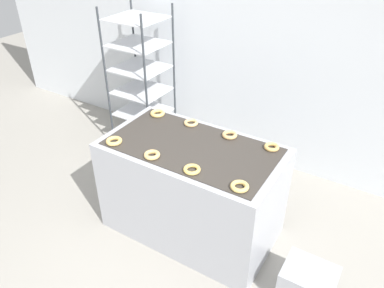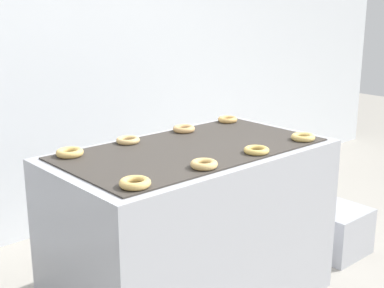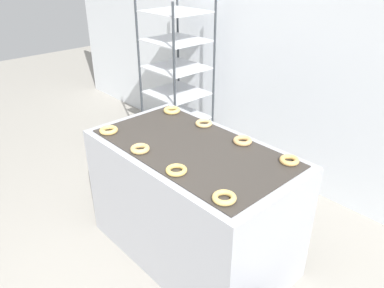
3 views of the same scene
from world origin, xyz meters
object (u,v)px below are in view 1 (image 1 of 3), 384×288
(baking_rack_cart, at_px, (141,80))
(glaze_bin, at_px, (307,285))
(fryer_machine, at_px, (192,190))
(donut_near_right, at_px, (240,186))
(donut_near_left, at_px, (114,141))
(donut_far_right, at_px, (272,147))
(donut_near_midleft, at_px, (152,155))
(donut_far_midright, at_px, (230,135))
(donut_far_left, at_px, (157,113))
(donut_far_midleft, at_px, (191,123))
(donut_near_midright, at_px, (192,169))

(baking_rack_cart, xyz_separation_m, glaze_bin, (2.47, -1.19, -0.72))
(fryer_machine, bearing_deg, donut_near_right, -27.11)
(donut_near_right, bearing_deg, donut_near_left, -179.74)
(donut_far_right, bearing_deg, donut_near_midleft, -141.67)
(fryer_machine, xyz_separation_m, baking_rack_cart, (-1.31, 0.99, 0.41))
(donut_far_midright, bearing_deg, fryer_machine, -123.66)
(donut_near_left, xyz_separation_m, donut_far_midright, (0.79, 0.60, -0.00))
(donut_near_midleft, relative_size, donut_near_right, 0.97)
(donut_far_left, bearing_deg, donut_far_midleft, 2.13)
(donut_near_left, distance_m, donut_far_right, 1.31)
(glaze_bin, height_order, donut_near_right, donut_near_right)
(fryer_machine, xyz_separation_m, glaze_bin, (1.16, -0.20, -0.30))
(glaze_bin, height_order, donut_near_left, donut_near_left)
(fryer_machine, bearing_deg, donut_near_left, -153.01)
(donut_far_midright, bearing_deg, donut_near_midright, -91.76)
(fryer_machine, relative_size, donut_far_midleft, 11.63)
(donut_near_midright, bearing_deg, donut_far_midleft, 122.16)
(donut_near_midleft, height_order, donut_far_midright, donut_near_midleft)
(baking_rack_cart, relative_size, donut_far_midright, 13.10)
(donut_far_left, height_order, donut_far_right, donut_far_left)
(donut_far_midright, distance_m, donut_far_right, 0.38)
(donut_far_right, bearing_deg, donut_far_midleft, -179.99)
(glaze_bin, distance_m, donut_far_midleft, 1.65)
(fryer_machine, relative_size, donut_near_midleft, 11.65)
(donut_near_midright, xyz_separation_m, donut_far_midleft, (-0.38, 0.60, 0.00))
(donut_near_midleft, bearing_deg, baking_rack_cart, 131.10)
(fryer_machine, relative_size, donut_far_midright, 11.49)
(glaze_bin, distance_m, donut_far_right, 1.10)
(donut_near_midright, xyz_separation_m, donut_far_midright, (0.02, 0.59, 0.00))
(baking_rack_cart, bearing_deg, donut_far_midleft, -31.43)
(donut_near_midleft, bearing_deg, donut_near_midright, 0.48)
(fryer_machine, height_order, donut_far_midleft, donut_far_midleft)
(donut_near_midleft, distance_m, donut_far_midleft, 0.61)
(fryer_machine, distance_m, donut_near_midleft, 0.60)
(donut_far_right, bearing_deg, donut_near_right, -90.44)
(baking_rack_cart, height_order, donut_far_midleft, baking_rack_cart)
(donut_near_left, distance_m, donut_far_midleft, 0.72)
(donut_near_midright, bearing_deg, donut_near_midleft, -179.52)
(donut_near_midleft, xyz_separation_m, donut_far_midleft, (-0.01, 0.61, -0.00))
(donut_far_left, distance_m, donut_far_right, 1.14)
(donut_near_right, relative_size, donut_far_right, 1.08)
(donut_near_midright, height_order, donut_near_right, donut_near_right)
(fryer_machine, xyz_separation_m, donut_near_midleft, (-0.19, -0.30, 0.48))
(donut_near_midright, relative_size, donut_far_midleft, 1.01)
(donut_near_right, bearing_deg, donut_near_midright, -179.60)
(baking_rack_cart, xyz_separation_m, donut_far_left, (0.75, -0.69, 0.07))
(fryer_machine, xyz_separation_m, donut_far_right, (0.58, 0.31, 0.48))
(fryer_machine, bearing_deg, donut_far_midright, 56.34)
(glaze_bin, bearing_deg, donut_near_left, -176.75)
(glaze_bin, relative_size, donut_near_left, 2.89)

